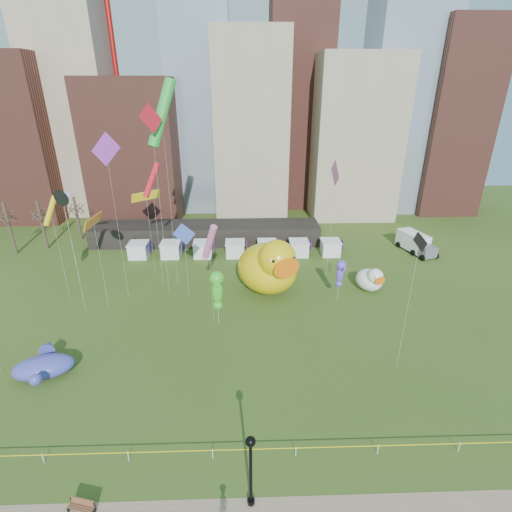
{
  "coord_description": "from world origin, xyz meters",
  "views": [
    {
      "loc": [
        2.51,
        -19.49,
        24.67
      ],
      "look_at": [
        3.4,
        8.89,
        12.0
      ],
      "focal_mm": 27.0,
      "sensor_mm": 36.0,
      "label": 1
    }
  ],
  "objects_px": {
    "whale_inflatable": "(44,365)",
    "box_truck": "(415,243)",
    "seahorse_green": "(217,288)",
    "seahorse_purple": "(340,272)",
    "small_duck": "(370,279)",
    "park_bench": "(82,505)",
    "lamppost": "(251,464)",
    "big_duck": "(269,266)"
  },
  "relations": [
    {
      "from": "big_duck",
      "to": "small_duck",
      "type": "relative_size",
      "value": 2.31
    },
    {
      "from": "big_duck",
      "to": "lamppost",
      "type": "bearing_deg",
      "value": -117.37
    },
    {
      "from": "seahorse_purple",
      "to": "box_truck",
      "type": "distance_m",
      "value": 21.98
    },
    {
      "from": "seahorse_purple",
      "to": "box_truck",
      "type": "bearing_deg",
      "value": 28.68
    },
    {
      "from": "whale_inflatable",
      "to": "box_truck",
      "type": "bearing_deg",
      "value": 15.6
    },
    {
      "from": "park_bench",
      "to": "small_duck",
      "type": "bearing_deg",
      "value": 60.02
    },
    {
      "from": "whale_inflatable",
      "to": "big_duck",
      "type": "bearing_deg",
      "value": 19.58
    },
    {
      "from": "seahorse_green",
      "to": "seahorse_purple",
      "type": "relative_size",
      "value": 1.2
    },
    {
      "from": "small_duck",
      "to": "park_bench",
      "type": "relative_size",
      "value": 2.72
    },
    {
      "from": "small_duck",
      "to": "seahorse_green",
      "type": "height_order",
      "value": "seahorse_green"
    },
    {
      "from": "big_duck",
      "to": "park_bench",
      "type": "height_order",
      "value": "big_duck"
    },
    {
      "from": "whale_inflatable",
      "to": "park_bench",
      "type": "distance_m",
      "value": 15.15
    },
    {
      "from": "big_duck",
      "to": "small_duck",
      "type": "bearing_deg",
      "value": -21.72
    },
    {
      "from": "seahorse_green",
      "to": "park_bench",
      "type": "bearing_deg",
      "value": -115.53
    },
    {
      "from": "small_duck",
      "to": "lamppost",
      "type": "distance_m",
      "value": 32.09
    },
    {
      "from": "seahorse_purple",
      "to": "park_bench",
      "type": "distance_m",
      "value": 33.67
    },
    {
      "from": "lamppost",
      "to": "box_truck",
      "type": "xyz_separation_m",
      "value": [
        27.16,
        40.17,
        -2.15
      ]
    },
    {
      "from": "big_duck",
      "to": "box_truck",
      "type": "height_order",
      "value": "big_duck"
    },
    {
      "from": "seahorse_green",
      "to": "box_truck",
      "type": "distance_m",
      "value": 36.34
    },
    {
      "from": "big_duck",
      "to": "small_duck",
      "type": "height_order",
      "value": "big_duck"
    },
    {
      "from": "whale_inflatable",
      "to": "box_truck",
      "type": "height_order",
      "value": "box_truck"
    },
    {
      "from": "lamppost",
      "to": "whale_inflatable",
      "type": "bearing_deg",
      "value": 146.12
    },
    {
      "from": "small_duck",
      "to": "whale_inflatable",
      "type": "distance_m",
      "value": 37.99
    },
    {
      "from": "seahorse_green",
      "to": "big_duck",
      "type": "bearing_deg",
      "value": 44.07
    },
    {
      "from": "small_duck",
      "to": "box_truck",
      "type": "height_order",
      "value": "small_duck"
    },
    {
      "from": "seahorse_green",
      "to": "box_truck",
      "type": "xyz_separation_m",
      "value": [
        30.4,
        19.66,
        -3.1
      ]
    },
    {
      "from": "seahorse_purple",
      "to": "box_truck",
      "type": "xyz_separation_m",
      "value": [
        15.86,
        15.02,
        -2.49
      ]
    },
    {
      "from": "whale_inflatable",
      "to": "park_bench",
      "type": "xyz_separation_m",
      "value": [
        8.15,
        -12.75,
        -0.6
      ]
    },
    {
      "from": "park_bench",
      "to": "box_truck",
      "type": "relative_size",
      "value": 0.24
    },
    {
      "from": "big_duck",
      "to": "lamppost",
      "type": "distance_m",
      "value": 27.92
    },
    {
      "from": "seahorse_purple",
      "to": "park_bench",
      "type": "relative_size",
      "value": 3.07
    },
    {
      "from": "seahorse_green",
      "to": "seahorse_purple",
      "type": "bearing_deg",
      "value": 11.93
    },
    {
      "from": "seahorse_green",
      "to": "seahorse_purple",
      "type": "xyz_separation_m",
      "value": [
        14.54,
        4.64,
        -0.61
      ]
    },
    {
      "from": "seahorse_green",
      "to": "lamppost",
      "type": "bearing_deg",
      "value": -86.78
    },
    {
      "from": "big_duck",
      "to": "whale_inflatable",
      "type": "relative_size",
      "value": 1.65
    },
    {
      "from": "small_duck",
      "to": "whale_inflatable",
      "type": "relative_size",
      "value": 0.71
    },
    {
      "from": "lamppost",
      "to": "big_duck",
      "type": "bearing_deg",
      "value": 84.08
    },
    {
      "from": "small_duck",
      "to": "seahorse_green",
      "type": "bearing_deg",
      "value": -174.14
    },
    {
      "from": "small_duck",
      "to": "whale_inflatable",
      "type": "bearing_deg",
      "value": -171.19
    },
    {
      "from": "big_duck",
      "to": "small_duck",
      "type": "distance_m",
      "value": 13.34
    },
    {
      "from": "seahorse_purple",
      "to": "box_truck",
      "type": "height_order",
      "value": "seahorse_purple"
    },
    {
      "from": "small_duck",
      "to": "lamppost",
      "type": "bearing_deg",
      "value": -134.68
    }
  ]
}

